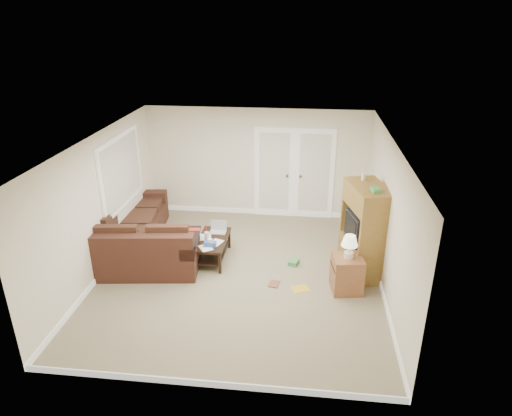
# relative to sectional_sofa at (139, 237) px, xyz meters

# --- Properties ---
(floor) EXTENTS (5.50, 5.50, 0.00)m
(floor) POSITION_rel_sectional_sofa_xyz_m (2.09, -0.59, -0.35)
(floor) COLOR gray
(floor) RESTS_ON ground
(ceiling) EXTENTS (5.00, 5.50, 0.02)m
(ceiling) POSITION_rel_sectional_sofa_xyz_m (2.09, -0.59, 2.15)
(ceiling) COLOR white
(ceiling) RESTS_ON wall_back
(wall_left) EXTENTS (0.02, 5.50, 2.50)m
(wall_left) POSITION_rel_sectional_sofa_xyz_m (-0.41, -0.59, 0.90)
(wall_left) COLOR white
(wall_left) RESTS_ON floor
(wall_right) EXTENTS (0.02, 5.50, 2.50)m
(wall_right) POSITION_rel_sectional_sofa_xyz_m (4.59, -0.59, 0.90)
(wall_right) COLOR white
(wall_right) RESTS_ON floor
(wall_back) EXTENTS (5.00, 0.02, 2.50)m
(wall_back) POSITION_rel_sectional_sofa_xyz_m (2.09, 2.16, 0.90)
(wall_back) COLOR white
(wall_back) RESTS_ON floor
(wall_front) EXTENTS (5.00, 0.02, 2.50)m
(wall_front) POSITION_rel_sectional_sofa_xyz_m (2.09, -3.34, 0.90)
(wall_front) COLOR white
(wall_front) RESTS_ON floor
(baseboards) EXTENTS (5.00, 5.50, 0.10)m
(baseboards) POSITION_rel_sectional_sofa_xyz_m (2.09, -0.59, -0.30)
(baseboards) COLOR white
(baseboards) RESTS_ON floor
(french_doors) EXTENTS (1.80, 0.05, 2.13)m
(french_doors) POSITION_rel_sectional_sofa_xyz_m (2.94, 2.12, 0.68)
(french_doors) COLOR white
(french_doors) RESTS_ON floor
(window_left) EXTENTS (0.05, 1.92, 1.42)m
(window_left) POSITION_rel_sectional_sofa_xyz_m (-0.37, 0.41, 1.20)
(window_left) COLOR white
(window_left) RESTS_ON wall_left
(sectional_sofa) EXTENTS (2.26, 2.99, 0.90)m
(sectional_sofa) POSITION_rel_sectional_sofa_xyz_m (0.00, 0.00, 0.00)
(sectional_sofa) COLOR #43241A
(sectional_sofa) RESTS_ON floor
(coffee_table) EXTENTS (0.55, 1.08, 0.74)m
(coffee_table) POSITION_rel_sectional_sofa_xyz_m (1.50, -0.09, -0.11)
(coffee_table) COLOR black
(coffee_table) RESTS_ON floor
(tv_armoire) EXTENTS (0.82, 1.16, 1.81)m
(tv_armoire) POSITION_rel_sectional_sofa_xyz_m (4.29, -0.24, 0.50)
(tv_armoire) COLOR olive
(tv_armoire) RESTS_ON floor
(side_cabinet) EXTENTS (0.56, 0.56, 1.04)m
(side_cabinet) POSITION_rel_sectional_sofa_xyz_m (3.97, -0.89, 0.02)
(side_cabinet) COLOR brown
(side_cabinet) RESTS_ON floor
(space_heater) EXTENTS (0.12, 0.10, 0.30)m
(space_heater) POSITION_rel_sectional_sofa_xyz_m (4.15, 1.60, -0.20)
(space_heater) COLOR silver
(space_heater) RESTS_ON floor
(floor_magazine) EXTENTS (0.36, 0.33, 0.01)m
(floor_magazine) POSITION_rel_sectional_sofa_xyz_m (3.19, -0.96, -0.35)
(floor_magazine) COLOR gold
(floor_magazine) RESTS_ON floor
(floor_greenbox) EXTENTS (0.22, 0.26, 0.09)m
(floor_greenbox) POSITION_rel_sectional_sofa_xyz_m (3.05, -0.12, -0.31)
(floor_greenbox) COLOR #44954A
(floor_greenbox) RESTS_ON floor
(floor_book) EXTENTS (0.21, 0.26, 0.02)m
(floor_book) POSITION_rel_sectional_sofa_xyz_m (2.65, -0.84, -0.34)
(floor_book) COLOR brown
(floor_book) RESTS_ON floor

